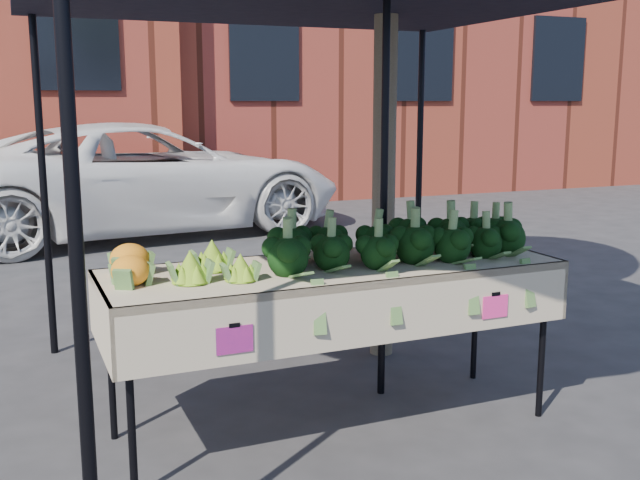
{
  "coord_description": "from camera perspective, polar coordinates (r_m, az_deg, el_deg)",
  "views": [
    {
      "loc": [
        -1.42,
        -3.63,
        1.74
      ],
      "look_at": [
        0.09,
        0.08,
        1.0
      ],
      "focal_mm": 42.0,
      "sensor_mm": 36.0,
      "label": 1
    }
  ],
  "objects": [
    {
      "name": "vehicle",
      "position": [
        10.24,
        -13.65,
        15.3
      ],
      "size": [
        1.79,
        2.62,
        5.3
      ],
      "primitive_type": "imported",
      "rotation": [
        0.0,
        0.0,
        1.71
      ],
      "color": "white",
      "rests_on": "ground"
    },
    {
      "name": "canopy",
      "position": [
        4.26,
        0.21,
        5.49
      ],
      "size": [
        3.16,
        3.16,
        2.74
      ],
      "primitive_type": null,
      "color": "black",
      "rests_on": "ground"
    },
    {
      "name": "table",
      "position": [
        4.03,
        1.08,
        -8.19
      ],
      "size": [
        2.41,
        0.84,
        0.9
      ],
      "color": "#BCAD95",
      "rests_on": "ground"
    },
    {
      "name": "ground",
      "position": [
        4.27,
        -0.7,
        -13.58
      ],
      "size": [
        90.0,
        90.0,
        0.0
      ],
      "primitive_type": "plane",
      "color": "#29292B"
    },
    {
      "name": "street_tree",
      "position": [
        5.08,
        5.07,
        16.44
      ],
      "size": [
        2.31,
        2.31,
        4.54
      ],
      "primitive_type": null,
      "color": "#1E4C14",
      "rests_on": "ground"
    },
    {
      "name": "cauliflower_pair",
      "position": [
        3.68,
        -14.29,
        -1.61
      ],
      "size": [
        0.23,
        0.43,
        0.18
      ],
      "primitive_type": "ellipsoid",
      "color": "orange",
      "rests_on": "table"
    },
    {
      "name": "romanesco_cluster",
      "position": [
        3.67,
        -8.39,
        -1.28
      ],
      "size": [
        0.43,
        0.47,
        0.2
      ],
      "primitive_type": "ellipsoid",
      "color": "#93BE25",
      "rests_on": "table"
    },
    {
      "name": "broccoli_heap",
      "position": [
        4.07,
        6.02,
        0.38
      ],
      "size": [
        1.6,
        0.57,
        0.26
      ],
      "primitive_type": "ellipsoid",
      "color": "black",
      "rests_on": "table"
    }
  ]
}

